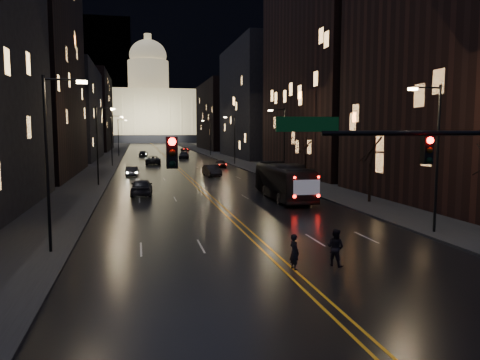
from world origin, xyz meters
TOP-DOWN VIEW (x-y plane):
  - ground at (0.00, 0.00)m, footprint 900.00×900.00m
  - road at (0.00, 130.00)m, footprint 20.00×320.00m
  - sidewalk_left at (-14.00, 130.00)m, footprint 8.00×320.00m
  - sidewalk_right at (14.00, 130.00)m, footprint 8.00×320.00m
  - center_line at (0.00, 130.00)m, footprint 0.62×320.00m
  - building_left_mid at (-21.00, 54.00)m, footprint 12.00×30.00m
  - building_left_far at (-21.00, 92.00)m, footprint 12.00×34.00m
  - building_left_dist at (-21.00, 140.00)m, footprint 12.00×40.00m
  - building_right_near at (21.00, 20.00)m, footprint 12.00×26.00m
  - building_right_tall at (21.00, 50.00)m, footprint 12.00×30.00m
  - building_right_mid at (21.00, 92.00)m, footprint 12.00×34.00m
  - building_right_dist at (21.00, 140.00)m, footprint 12.00×40.00m
  - mountain_ridge at (40.00, 380.00)m, footprint 520.00×60.00m
  - capitol at (0.00, 250.00)m, footprint 90.00×50.00m
  - streetlamp_right_near at (10.81, 10.00)m, footprint 2.13×0.25m
  - streetlamp_left_near at (-10.81, 10.00)m, footprint 2.13×0.25m
  - streetlamp_right_mid at (10.81, 40.00)m, footprint 2.13×0.25m
  - streetlamp_left_mid at (-10.81, 40.00)m, footprint 2.13×0.25m
  - streetlamp_right_far at (10.81, 70.00)m, footprint 2.13×0.25m
  - streetlamp_left_far at (-10.81, 70.00)m, footprint 2.13×0.25m
  - streetlamp_right_dist at (10.81, 100.00)m, footprint 2.13×0.25m
  - streetlamp_left_dist at (-10.81, 100.00)m, footprint 2.13×0.25m
  - tree_right_mid at (13.00, 22.00)m, footprint 2.40×2.40m
  - tree_right_far at (13.00, 38.00)m, footprint 2.40×2.40m
  - bus at (6.50, 26.03)m, footprint 3.17×11.91m
  - oncoming_car_a at (-6.28, 31.19)m, footprint 2.28×5.09m
  - oncoming_car_b at (-7.38, 50.91)m, footprint 1.77×4.36m
  - oncoming_car_c at (-3.80, 73.11)m, footprint 3.06×6.03m
  - oncoming_car_d at (-5.30, 101.68)m, footprint 2.33×4.92m
  - receding_car_a at (3.31, 48.42)m, footprint 2.10×5.02m
  - receding_car_b at (7.02, 62.59)m, footprint 2.16×4.50m
  - receding_car_c at (3.44, 89.43)m, footprint 2.93×5.69m
  - receding_car_d at (7.53, 127.98)m, footprint 2.50×4.76m
  - pedestrian_a at (0.27, 4.85)m, footprint 0.53×0.68m
  - pedestrian_b at (2.33, 5.00)m, footprint 0.90×0.97m

SIDE VIEW (x-z plane):
  - ground at x=0.00m, z-range 0.00..0.00m
  - road at x=0.00m, z-range 0.00..0.02m
  - center_line at x=0.00m, z-range 0.02..0.03m
  - sidewalk_left at x=-14.00m, z-range 0.00..0.16m
  - sidewalk_right at x=14.00m, z-range 0.00..0.16m
  - receding_car_d at x=7.53m, z-range 0.00..1.28m
  - oncoming_car_d at x=-5.30m, z-range 0.00..1.39m
  - oncoming_car_b at x=-7.38m, z-range 0.00..1.41m
  - receding_car_b at x=7.02m, z-range 0.00..1.48m
  - receding_car_c at x=3.44m, z-range 0.00..1.58m
  - receding_car_a at x=3.31m, z-range 0.00..1.61m
  - oncoming_car_c at x=-3.80m, z-range 0.00..1.63m
  - pedestrian_a at x=0.27m, z-range 0.00..1.65m
  - oncoming_car_a at x=-6.28m, z-range 0.00..1.70m
  - pedestrian_b at x=2.33m, z-range 0.00..1.77m
  - bus at x=6.50m, z-range 0.00..3.29m
  - tree_right_mid at x=13.00m, z-range 1.20..7.85m
  - tree_right_far at x=13.00m, z-range 1.20..7.85m
  - streetlamp_right_near at x=10.81m, z-range 0.58..9.58m
  - streetlamp_left_near at x=-10.81m, z-range 0.58..9.58m
  - streetlamp_right_mid at x=10.81m, z-range 0.58..9.58m
  - streetlamp_left_mid at x=-10.81m, z-range 0.58..9.58m
  - streetlamp_right_far at x=10.81m, z-range 0.58..9.58m
  - streetlamp_left_far at x=-10.81m, z-range 0.58..9.58m
  - streetlamp_right_dist at x=10.81m, z-range 0.58..9.58m
  - streetlamp_left_dist at x=-10.81m, z-range 0.58..9.58m
  - building_left_far at x=-21.00m, z-range 0.00..20.00m
  - building_right_dist at x=21.00m, z-range 0.00..22.00m
  - building_left_dist at x=-21.00m, z-range 0.00..24.00m
  - building_right_near at x=21.00m, z-range 0.00..24.00m
  - building_right_mid at x=21.00m, z-range 0.00..26.00m
  - building_left_mid at x=-21.00m, z-range 0.00..28.00m
  - capitol at x=0.00m, z-range -12.10..46.40m
  - building_right_tall at x=21.00m, z-range 0.00..38.00m
  - mountain_ridge at x=40.00m, z-range 0.00..130.00m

